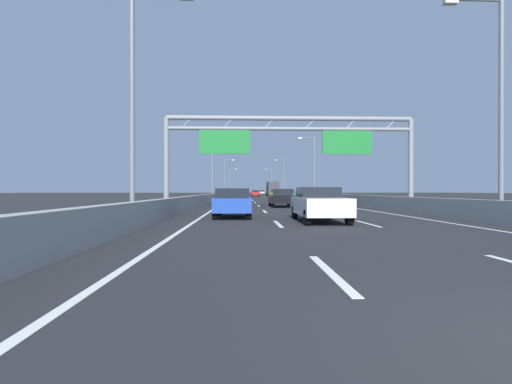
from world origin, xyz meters
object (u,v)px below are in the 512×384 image
object	(u,v)px
streetlamp_left_far	(226,175)
streetlamp_right_far	(283,175)
black_car	(281,198)
blue_car	(233,202)
silver_car	(262,192)
streetlamp_left_mid	(214,163)
white_car	(319,204)
sign_gantry	(289,139)
streetlamp_left_near	(138,91)
green_car	(288,195)
streetlamp_left_distant	(231,179)
yellow_car	(241,194)
streetlamp_right_near	(496,94)
red_car	(255,193)
box_truck	(272,189)
streetlamp_right_distant	(271,179)
streetlamp_right_mid	(313,164)

from	to	relation	value
streetlamp_left_far	streetlamp_right_far	bearing A→B (deg)	0.00
black_car	blue_car	bearing A→B (deg)	-106.75
streetlamp_right_far	silver_car	xyz separation A→B (m)	(-3.95, 29.41, -4.64)
streetlamp_left_mid	white_car	size ratio (longest dim) A/B	2.07
sign_gantry	black_car	size ratio (longest dim) A/B	3.67
streetlamp_right_far	streetlamp_left_far	bearing A→B (deg)	180.00
streetlamp_left_mid	streetlamp_right_far	distance (m)	44.24
streetlamp_left_near	streetlamp_left_far	bearing A→B (deg)	90.00
silver_car	green_car	xyz separation A→B (m)	(0.13, -71.34, -0.04)
streetlamp_left_distant	yellow_car	bearing A→B (deg)	-87.00
yellow_car	black_car	distance (m)	31.95
streetlamp_right_near	streetlamp_left_distant	distance (m)	125.82
streetlamp_right_far	streetlamp_right_near	bearing A→B (deg)	-90.00
red_car	yellow_car	bearing A→B (deg)	-97.33
blue_car	yellow_car	xyz separation A→B (m)	(0.30, 43.96, -0.01)
streetlamp_left_near	white_car	bearing A→B (deg)	4.35
sign_gantry	silver_car	distance (m)	102.93
streetlamp_right_far	box_truck	distance (m)	15.33
green_car	sign_gantry	bearing A→B (deg)	-96.71
streetlamp_left_near	yellow_car	distance (m)	47.55
yellow_car	box_truck	size ratio (longest dim) A/B	0.54
streetlamp_right_far	streetlamp_right_distant	xyz separation A→B (m)	(0.00, 41.64, 0.00)
streetlamp_right_far	silver_car	distance (m)	30.04
streetlamp_right_far	black_car	world-z (taller)	streetlamp_right_far
streetlamp_right_far	box_truck	size ratio (longest dim) A/B	1.11
streetlamp_left_near	black_car	xyz separation A→B (m)	(7.45, 15.37, -4.64)
silver_car	red_car	size ratio (longest dim) A/B	1.01
silver_car	yellow_car	world-z (taller)	silver_car
yellow_car	red_car	size ratio (longest dim) A/B	1.05
streetlamp_right_far	box_truck	world-z (taller)	streetlamp_right_far
streetlamp_left_mid	streetlamp_right_distant	bearing A→B (deg)	79.84
streetlamp_right_far	blue_car	bearing A→B (deg)	-97.93
streetlamp_left_distant	yellow_car	distance (m)	78.03
streetlamp_right_near	black_car	xyz separation A→B (m)	(-7.49, 15.37, -4.64)
black_car	sign_gantry	bearing A→B (deg)	-90.36
streetlamp_right_near	streetlamp_right_distant	xyz separation A→B (m)	(0.00, 124.93, 0.00)
streetlamp_left_distant	white_car	xyz separation A→B (m)	(7.54, -124.35, -4.63)
streetlamp_left_distant	streetlamp_right_distant	size ratio (longest dim) A/B	1.00
streetlamp_right_near	black_car	distance (m)	17.71
green_car	streetlamp_left_near	bearing A→B (deg)	-105.04
streetlamp_left_far	box_truck	world-z (taller)	streetlamp_left_far
green_car	black_car	xyz separation A→B (m)	(-3.67, -25.99, 0.04)
streetlamp_left_mid	black_car	size ratio (longest dim) A/B	2.06
silver_car	box_truck	world-z (taller)	box_truck
streetlamp_right_far	yellow_car	bearing A→B (deg)	-106.72
streetlamp_left_far	box_truck	xyz separation A→B (m)	(10.98, -14.36, -3.65)
streetlamp_right_far	red_car	size ratio (longest dim) A/B	2.17
sign_gantry	blue_car	bearing A→B (deg)	-118.36
streetlamp_right_distant	white_car	world-z (taller)	streetlamp_right_distant
streetlamp_left_near	streetlamp_right_mid	distance (m)	44.24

